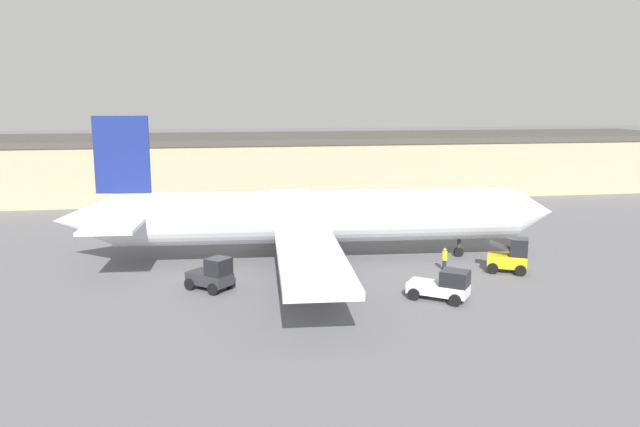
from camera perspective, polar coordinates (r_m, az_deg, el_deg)
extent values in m
plane|color=slate|center=(46.99, 0.00, -4.27)|extent=(400.00, 400.00, 0.00)
cube|color=tan|center=(80.32, -0.69, 4.34)|extent=(97.52, 16.64, 6.61)
cube|color=#47423D|center=(80.00, -0.69, 6.95)|extent=(97.52, 16.98, 0.70)
cylinder|color=silver|center=(46.24, 0.00, -0.24)|extent=(29.93, 5.92, 3.91)
cone|color=silver|center=(50.56, 18.87, 0.12)|extent=(3.38, 4.03, 3.83)
cone|color=silver|center=(47.70, -20.80, -0.60)|extent=(4.54, 4.00, 3.71)
cube|color=silver|center=(55.54, -2.49, 0.87)|extent=(4.96, 15.27, 0.50)
cube|color=silver|center=(37.06, -0.84, -4.06)|extent=(4.96, 15.27, 0.50)
cylinder|color=#939399|center=(53.60, -2.35, -1.03)|extent=(3.60, 2.27, 2.04)
cylinder|color=#939399|center=(39.60, -1.11, -5.23)|extent=(3.60, 2.27, 2.04)
cube|color=navy|center=(46.37, -17.67, 5.14)|extent=(3.83, 0.62, 5.46)
cube|color=silver|center=(51.09, -16.42, 0.81)|extent=(3.83, 4.92, 0.24)
cube|color=silver|center=(42.82, -18.51, -1.14)|extent=(3.83, 4.92, 0.24)
cylinder|color=#38383D|center=(49.01, 12.57, -3.05)|extent=(0.28, 0.28, 1.41)
cylinder|color=black|center=(49.10, 12.55, -3.45)|extent=(0.72, 0.40, 0.70)
cylinder|color=#38383D|center=(44.24, -1.59, -4.27)|extent=(0.28, 0.28, 1.41)
cylinder|color=black|center=(44.31, -1.59, -4.59)|extent=(0.92, 0.41, 0.90)
cylinder|color=#38383D|center=(49.16, -2.02, -2.76)|extent=(0.28, 0.28, 1.41)
cylinder|color=black|center=(49.22, -2.02, -3.05)|extent=(0.92, 0.41, 0.90)
cylinder|color=#1E2338|center=(44.80, 11.30, -4.69)|extent=(0.27, 0.27, 0.80)
cylinder|color=yellow|center=(44.62, 11.33, -3.81)|extent=(0.37, 0.37, 0.63)
sphere|color=tan|center=(44.51, 11.35, -3.27)|extent=(0.23, 0.23, 0.23)
cube|color=silver|center=(38.55, 10.75, -6.75)|extent=(3.81, 3.38, 0.64)
cube|color=black|center=(38.08, 12.25, -5.80)|extent=(2.10, 2.06, 0.92)
cylinder|color=black|center=(37.63, 12.25, -7.76)|extent=(0.75, 0.66, 0.73)
cylinder|color=black|center=(39.06, 12.84, -7.10)|extent=(0.75, 0.66, 0.73)
cylinder|color=black|center=(38.29, 8.58, -7.31)|extent=(0.75, 0.66, 0.73)
cylinder|color=black|center=(39.69, 9.30, -6.68)|extent=(0.75, 0.66, 0.73)
cube|color=yellow|center=(45.52, 16.73, -4.17)|extent=(3.02, 2.50, 0.85)
cube|color=black|center=(45.28, 17.74, -2.95)|extent=(1.63, 1.70, 1.22)
cube|color=#333333|center=(45.28, 16.20, -2.87)|extent=(1.94, 1.66, 0.66)
cylinder|color=black|center=(44.93, 17.87, -4.99)|extent=(0.81, 0.60, 0.77)
cylinder|color=black|center=(46.34, 17.86, -4.51)|extent=(0.81, 0.60, 0.77)
cylinder|color=black|center=(44.93, 15.51, -4.86)|extent=(0.81, 0.60, 0.77)
cylinder|color=black|center=(46.34, 15.57, -4.39)|extent=(0.81, 0.60, 0.77)
cube|color=#2D2D33|center=(40.39, -10.07, -5.84)|extent=(3.11, 3.02, 0.74)
cube|color=black|center=(39.64, -9.27, -4.79)|extent=(1.84, 1.85, 1.05)
cylinder|color=black|center=(39.32, -9.75, -6.85)|extent=(0.74, 0.71, 0.75)
cylinder|color=black|center=(40.41, -8.28, -6.32)|extent=(0.74, 0.71, 0.75)
cylinder|color=black|center=(40.62, -11.81, -6.35)|extent=(0.74, 0.71, 0.75)
cylinder|color=black|center=(41.68, -10.34, -5.86)|extent=(0.74, 0.71, 0.75)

